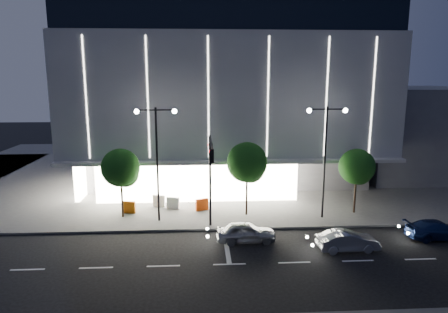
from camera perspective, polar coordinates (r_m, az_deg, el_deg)
name	(u,v)px	position (r m, az deg, el deg)	size (l,w,h in m)	color
ground	(197,254)	(26.46, -3.91, -13.78)	(160.00, 160.00, 0.00)	black
sidewalk_museum	(239,169)	(49.46, 2.15, -1.75)	(70.00, 40.00, 0.15)	#474747
museum	(223,94)	(46.40, -0.08, 8.87)	(30.00, 25.80, 18.00)	#4C4C51
annex_building	(407,128)	(54.75, 24.69, 3.72)	(16.00, 20.00, 10.00)	#4C4C51
traffic_mast	(211,167)	(28.01, -1.94, -1.45)	(0.33, 5.89, 7.07)	black
street_lamp_west	(157,148)	(30.62, -9.58, 1.26)	(3.16, 0.36, 9.00)	black
street_lamp_east	(326,146)	(31.92, 14.31, 1.47)	(3.16, 0.36, 9.00)	black
tree_left	(121,170)	(32.44, -14.51, -1.85)	(3.02, 3.02, 5.72)	black
tree_mid	(247,165)	(31.96, 3.34, -1.15)	(3.25, 3.25, 6.15)	black
tree_right	(357,169)	(34.27, 18.46, -1.64)	(2.91, 2.91, 5.51)	black
car_lead	(246,232)	(28.00, 3.18, -10.76)	(1.64, 4.09, 1.39)	#919498
car_second	(348,241)	(27.90, 17.24, -11.44)	(1.40, 4.00, 1.32)	#A9ABB0
car_third	(437,230)	(32.26, 28.19, -9.20)	(1.82, 4.47, 1.30)	navy
barrier_a	(129,207)	(34.13, -13.45, -7.05)	(1.10, 0.25, 1.00)	#CC5C0B
barrier_b	(173,203)	(34.55, -7.30, -6.60)	(1.10, 0.25, 1.00)	silver
barrier_c	(202,205)	(33.91, -3.16, -6.87)	(1.10, 0.25, 1.00)	#FF4A0E
barrier_d	(159,201)	(35.32, -9.26, -6.26)	(1.10, 0.25, 1.00)	white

